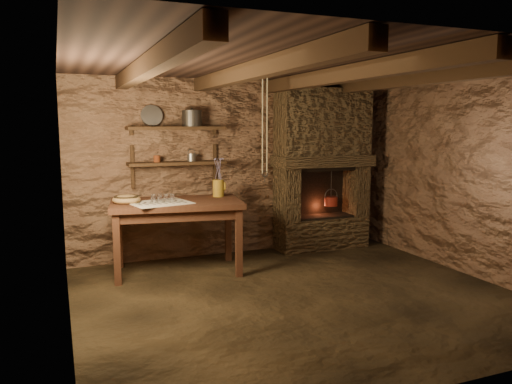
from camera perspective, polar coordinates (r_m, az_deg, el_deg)
name	(u,v)px	position (r m, az deg, el deg)	size (l,w,h in m)	color
floor	(299,297)	(5.38, 4.91, -11.84)	(4.50, 4.50, 0.00)	black
back_wall	(235,168)	(6.93, -2.43, 2.80)	(4.50, 0.04, 2.40)	#4F3325
front_wall	(439,218)	(3.46, 20.23, -2.79)	(4.50, 0.04, 2.40)	#4F3325
left_wall	(64,195)	(4.56, -21.07, -0.37)	(0.04, 4.00, 2.40)	#4F3325
right_wall	(470,175)	(6.44, 23.24, 1.77)	(0.04, 4.00, 2.40)	#4F3325
ceiling	(302,63)	(5.10, 5.23, 14.46)	(4.50, 4.00, 0.04)	black
beam_far_left	(149,66)	(4.61, -12.14, 13.90)	(0.14, 3.95, 0.16)	black
beam_mid_left	(255,70)	(4.88, -0.17, 13.73)	(0.14, 3.95, 0.16)	black
beam_mid_right	(345,74)	(5.33, 10.14, 13.11)	(0.14, 3.95, 0.16)	black
beam_far_right	(423,78)	(5.92, 18.58, 12.30)	(0.14, 3.95, 0.16)	black
shelf_lower	(177,163)	(6.54, -9.02, 3.28)	(1.25, 0.30, 0.04)	black
shelf_upper	(176,128)	(6.52, -9.10, 7.23)	(1.25, 0.30, 0.04)	black
hearth	(322,164)	(7.24, 7.57, 3.16)	(1.43, 0.51, 2.30)	#3D2F1E
work_table	(177,234)	(6.17, -9.01, -4.75)	(1.66, 1.10, 0.88)	#341C12
linen_cloth	(160,203)	(5.94, -10.90, -1.23)	(0.66, 0.53, 0.01)	beige
pewter_cutlery_row	(161,202)	(5.92, -10.86, -1.16)	(0.55, 0.21, 0.01)	gray
drinking_glasses	(160,197)	(6.06, -10.94, -0.60)	(0.21, 0.06, 0.08)	white
stoneware_jug	(219,180)	(6.36, -4.31, 1.40)	(0.16, 0.16, 0.50)	olive
wooden_bowl	(126,200)	(6.05, -14.59, -0.85)	(0.33, 0.33, 0.12)	olive
iron_stockpot	(192,119)	(6.57, -7.34, 8.26)	(0.25, 0.25, 0.19)	#2F2C29
tin_pan	(152,116)	(6.56, -11.84, 8.54)	(0.28, 0.28, 0.04)	#9C9C97
small_kettle	(191,157)	(6.58, -7.38, 3.95)	(0.15, 0.11, 0.16)	#9C9C97
rusty_tin	(157,159)	(6.48, -11.26, 3.74)	(0.08, 0.08, 0.08)	#562311
red_pot	(331,201)	(7.32, 8.56, -0.98)	(0.23, 0.23, 0.54)	maroon
hanging_ropes	(265,124)	(6.04, 1.02, 7.75)	(0.08, 0.08, 1.20)	#C9BB8E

